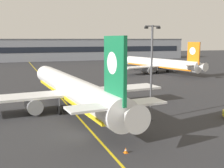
# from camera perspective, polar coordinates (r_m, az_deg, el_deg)

# --- Properties ---
(ground_plane) EXTENTS (400.00, 400.00, 0.00)m
(ground_plane) POSITION_cam_1_polar(r_m,az_deg,el_deg) (33.78, -6.04, -10.36)
(ground_plane) COLOR #2D2D30
(taxiway_centreline) EXTENTS (7.97, 179.85, 0.01)m
(taxiway_centreline) POSITION_cam_1_polar(r_m,az_deg,el_deg) (62.54, -11.75, -1.34)
(taxiway_centreline) COLOR yellow
(taxiway_centreline) RESTS_ON ground
(airliner_foreground) EXTENTS (32.35, 41.48, 11.65)m
(airliner_foreground) POSITION_cam_1_polar(r_m,az_deg,el_deg) (44.68, -8.17, -1.07)
(airliner_foreground) COLOR white
(airliner_foreground) RESTS_ON ground
(airliner_background) EXTENTS (28.63, 36.29, 10.41)m
(airliner_background) POSITION_cam_1_polar(r_m,az_deg,el_deg) (94.08, 9.73, 4.09)
(airliner_background) COLOR white
(airliner_background) RESTS_ON ground
(apron_lamp_post) EXTENTS (2.24, 0.90, 13.15)m
(apron_lamp_post) POSITION_cam_1_polar(r_m,az_deg,el_deg) (38.44, 8.12, 2.55)
(apron_lamp_post) COLOR #515156
(apron_lamp_post) RESTS_ON ground
(safety_cone_by_nose_gear) EXTENTS (0.44, 0.44, 0.55)m
(safety_cone_by_nose_gear) POSITION_cam_1_polar(r_m,az_deg,el_deg) (61.74, -9.47, -1.16)
(safety_cone_by_nose_gear) COLOR orange
(safety_cone_by_nose_gear) RESTS_ON ground
(safety_cone_by_tail) EXTENTS (0.44, 0.44, 0.55)m
(safety_cone_by_tail) POSITION_cam_1_polar(r_m,az_deg,el_deg) (28.60, 2.84, -13.51)
(safety_cone_by_tail) COLOR orange
(safety_cone_by_tail) RESTS_ON ground
(terminal_building) EXTENTS (148.48, 12.40, 11.32)m
(terminal_building) POSITION_cam_1_polar(r_m,az_deg,el_deg) (149.24, -12.42, 6.91)
(terminal_building) COLOR gray
(terminal_building) RESTS_ON ground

